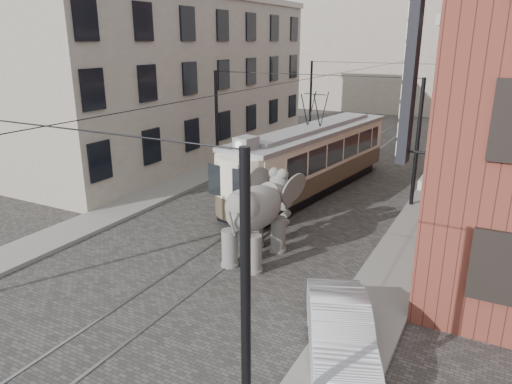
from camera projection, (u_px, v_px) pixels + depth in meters
The scene contains 10 objects.
ground at pixel (255, 230), 19.83m from camera, with size 120.00×120.00×0.00m, color #42403D.
tram_rails at pixel (255, 230), 19.83m from camera, with size 1.54×80.00×0.02m, color slate, non-canonical shape.
sidewalk_right at pixel (401, 258), 17.12m from camera, with size 2.00×60.00×0.15m, color slate.
sidewalk_left at pixel (135, 204), 22.72m from camera, with size 2.00×60.00×0.15m, color slate.
stucco_building at pixel (180, 80), 31.64m from camera, with size 7.00×24.00×10.00m, color gray.
distant_block at pixel (429, 45), 51.32m from camera, with size 28.00×10.00×14.00m, color gray.
catenary at pixel (299, 138), 23.21m from camera, with size 11.00×30.20×6.00m, color black, non-canonical shape.
tram at pixel (313, 144), 24.11m from camera, with size 2.63×12.77×5.07m, color beige, non-canonical shape.
elephant at pixel (255, 220), 16.82m from camera, with size 2.67×4.85×2.97m, color slate, non-canonical shape.
parked_car at pixel (340, 330), 11.75m from camera, with size 1.51×4.28×1.41m, color #ACACB1.
Camera 1 is at (8.71, -16.22, 7.55)m, focal length 33.36 mm.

